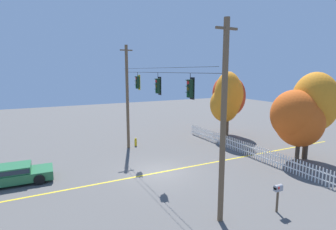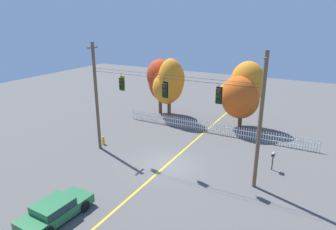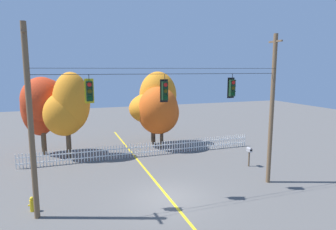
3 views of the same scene
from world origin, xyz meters
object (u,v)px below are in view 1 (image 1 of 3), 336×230
at_px(traffic_signal_westbound_side, 138,82).
at_px(autumn_oak_far_east, 308,109).
at_px(autumn_maple_mid, 227,99).
at_px(fire_hydrant, 136,142).
at_px(traffic_signal_southbound_primary, 158,86).
at_px(autumn_maple_near_fence, 229,96).
at_px(autumn_maple_far_west, 297,118).
at_px(traffic_signal_northbound_secondary, 190,88).
at_px(roadside_mailbox, 278,190).
at_px(parked_car, 15,174).

relative_size(traffic_signal_westbound_side, autumn_oak_far_east, 0.20).
distance_m(autumn_maple_mid, fire_hydrant, 9.84).
relative_size(traffic_signal_southbound_primary, autumn_maple_near_fence, 0.23).
distance_m(autumn_oak_far_east, autumn_maple_far_west, 1.33).
bearing_deg(autumn_maple_mid, traffic_signal_northbound_secondary, -47.93).
bearing_deg(traffic_signal_northbound_secondary, roadside_mailbox, 40.37).
height_order(traffic_signal_northbound_secondary, parked_car, traffic_signal_northbound_secondary).
relative_size(traffic_signal_westbound_side, autumn_maple_far_west, 0.25).
height_order(autumn_maple_far_west, parked_car, autumn_maple_far_west).
bearing_deg(fire_hydrant, traffic_signal_northbound_secondary, -4.13).
distance_m(autumn_maple_near_fence, autumn_maple_far_west, 9.60).
relative_size(parked_car, roadside_mailbox, 3.01).
bearing_deg(roadside_mailbox, autumn_maple_far_west, 123.29).
distance_m(parked_car, fire_hydrant, 10.52).
relative_size(traffic_signal_westbound_side, traffic_signal_southbound_primary, 0.94).
distance_m(traffic_signal_westbound_side, traffic_signal_southbound_primary, 3.80).
height_order(traffic_signal_westbound_side, traffic_signal_southbound_primary, same).
xyz_separation_m(autumn_maple_far_west, fire_hydrant, (-9.59, -9.25, -3.02)).
xyz_separation_m(autumn_maple_near_fence, roadside_mailbox, (14.11, -8.44, -3.09)).
bearing_deg(fire_hydrant, autumn_oak_far_east, 47.19).
bearing_deg(autumn_oak_far_east, parked_car, -104.51).
relative_size(autumn_maple_near_fence, autumn_maple_mid, 0.94).
relative_size(traffic_signal_southbound_primary, autumn_maple_far_west, 0.27).
xyz_separation_m(traffic_signal_northbound_secondary, fire_hydrant, (-10.76, 0.78, -5.60)).
relative_size(traffic_signal_northbound_secondary, fire_hydrant, 1.83).
bearing_deg(autumn_maple_mid, roadside_mailbox, -28.67).
height_order(autumn_maple_far_west, roadside_mailbox, autumn_maple_far_west).
bearing_deg(traffic_signal_southbound_primary, parked_car, -104.46).
relative_size(autumn_oak_far_east, fire_hydrant, 8.96).
distance_m(traffic_signal_westbound_side, autumn_oak_far_east, 13.18).
xyz_separation_m(autumn_maple_near_fence, autumn_maple_far_west, (9.47, -1.37, -0.84)).
distance_m(autumn_maple_mid, roadside_mailbox, 14.16).
relative_size(autumn_maple_far_west, roadside_mailbox, 3.89).
height_order(autumn_maple_near_fence, autumn_maple_far_west, autumn_maple_near_fence).
bearing_deg(roadside_mailbox, autumn_maple_mid, 151.33).
relative_size(traffic_signal_westbound_side, parked_car, 0.32).
bearing_deg(autumn_maple_far_west, roadside_mailbox, -56.71).
relative_size(traffic_signal_westbound_side, traffic_signal_northbound_secondary, 0.99).
relative_size(traffic_signal_westbound_side, fire_hydrant, 1.82).
distance_m(traffic_signal_southbound_primary, autumn_maple_near_fence, 13.28).
bearing_deg(roadside_mailbox, autumn_oak_far_east, 119.20).
xyz_separation_m(autumn_maple_near_fence, fire_hydrant, (-0.13, -10.62, -3.87)).
distance_m(traffic_signal_southbound_primary, autumn_oak_far_east, 11.70).
relative_size(traffic_signal_northbound_secondary, roadside_mailbox, 0.98).
height_order(fire_hydrant, roadside_mailbox, roadside_mailbox).
distance_m(autumn_maple_near_fence, autumn_maple_mid, 2.68).
distance_m(autumn_maple_mid, autumn_oak_far_east, 7.70).
bearing_deg(traffic_signal_southbound_primary, autumn_maple_near_fence, 120.11).
relative_size(autumn_oak_far_east, parked_car, 1.60).
xyz_separation_m(traffic_signal_westbound_side, autumn_maple_far_west, (6.66, 10.03, -2.59)).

